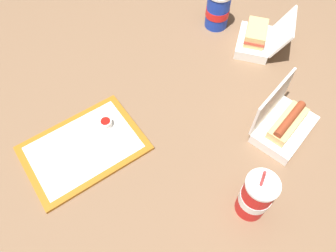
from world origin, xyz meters
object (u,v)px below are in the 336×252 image
Objects in this scene: clamshell_hotdog_right at (284,124)px; soda_cup_center at (256,197)px; food_tray at (84,148)px; clamshell_sandwich_back at (257,38)px; ketchup_cup at (106,123)px; plastic_fork at (106,154)px; soda_cup_front at (218,10)px.

soda_cup_center reaches higher than clamshell_hotdog_right.
clamshell_sandwich_back is (-0.77, 0.04, 0.04)m from food_tray.
ketchup_cup is 0.36× the size of plastic_fork.
plastic_fork is at bearing -61.55° from soda_cup_center.
soda_cup_front is at bearing -168.51° from food_tray.
soda_cup_center is at bearing 21.73° from clamshell_hotdog_right.
food_tray is at bearing -61.17° from soda_cup_center.
soda_cup_center is at bearing 40.03° from clamshell_sandwich_back.
food_tray is at bearing -41.46° from plastic_fork.
clamshell_sandwich_back is at bearing 176.87° from food_tray.
ketchup_cup is 0.58m from clamshell_hotdog_right.
food_tray is 9.80× the size of ketchup_cup.
clamshell_sandwich_back is 1.10× the size of soda_cup_center.
food_tray is 3.56× the size of plastic_fork.
soda_cup_front is at bearing -168.59° from ketchup_cup.
food_tray is 1.68× the size of soda_cup_center.
clamshell_hotdog_right is at bearing 166.52° from plastic_fork.
soda_cup_front reaches higher than clamshell_sandwich_back.
plastic_fork is (0.06, 0.09, -0.01)m from ketchup_cup.
clamshell_sandwich_back is at bearing -126.54° from clamshell_hotdog_right.
clamshell_hotdog_right reaches higher than plastic_fork.
clamshell_hotdog_right reaches higher than ketchup_cup.
clamshell_hotdog_right is at bearing -158.27° from soda_cup_center.
ketchup_cup reaches higher than plastic_fork.
plastic_fork is 0.73m from clamshell_sandwich_back.
clamshell_hotdog_right is 1.07× the size of soda_cup_front.
soda_cup_center is (0.51, 0.43, 0.04)m from clamshell_sandwich_back.
clamshell_sandwich_back is (-0.67, 0.06, 0.02)m from ketchup_cup.
soda_cup_center is at bearing 52.25° from soda_cup_front.
food_tray is at bearing -34.20° from clamshell_hotdog_right.
soda_cup_center reaches higher than clamshell_sandwich_back.
soda_cup_center is 1.08× the size of soda_cup_front.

